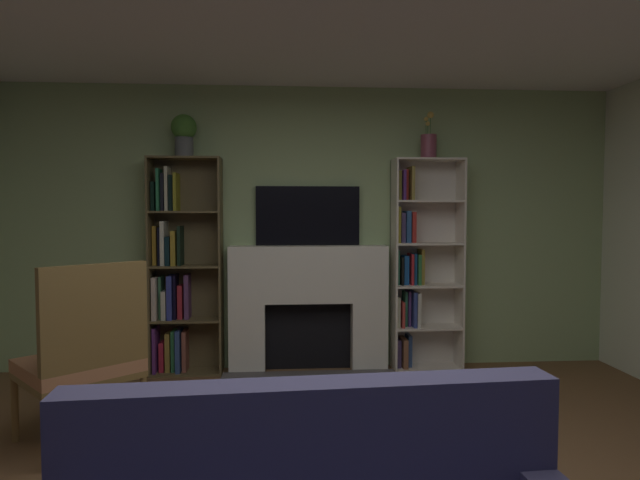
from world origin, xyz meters
The scene contains 8 objects.
wall_back_accent centered at (0.00, 2.74, 1.30)m, with size 5.82×0.06×2.60m, color #9DB97C.
fireplace centered at (0.00, 2.59, 0.61)m, with size 1.53×0.54×1.14m.
tv centered at (0.00, 2.68, 1.41)m, with size 0.95×0.06×0.54m, color black.
bookshelf_left centered at (-1.17, 2.61, 0.90)m, with size 0.63×0.26×1.93m.
bookshelf_right centered at (1.02, 2.61, 0.94)m, with size 0.63×0.28×1.93m.
potted_plant centered at (-1.09, 2.56, 2.14)m, with size 0.22×0.22×0.37m.
vase_with_flowers centered at (1.09, 2.56, 2.06)m, with size 0.14×0.14×0.42m.
armchair centered at (-1.46, 1.09, 0.57)m, with size 0.87×0.86×1.14m.
Camera 1 is at (-0.24, -2.30, 1.45)m, focal length 30.38 mm.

